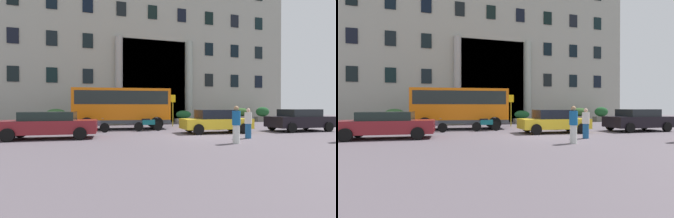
{
  "view_description": "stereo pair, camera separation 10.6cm",
  "coord_description": "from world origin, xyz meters",
  "views": [
    {
      "loc": [
        -5.92,
        -12.98,
        1.58
      ],
      "look_at": [
        -0.91,
        4.1,
        1.45
      ],
      "focal_mm": 27.11,
      "sensor_mm": 36.0,
      "label": 1
    },
    {
      "loc": [
        -5.82,
        -13.01,
        1.58
      ],
      "look_at": [
        -0.91,
        4.1,
        1.45
      ],
      "focal_mm": 27.11,
      "sensor_mm": 36.0,
      "label": 2
    }
  ],
  "objects": [
    {
      "name": "orange_minibus",
      "position": [
        -3.92,
        5.5,
        1.72
      ],
      "size": [
        6.87,
        3.05,
        2.89
      ],
      "rotation": [
        0.0,
        0.0,
        -0.1
      ],
      "color": "orange",
      "rests_on": "ground_plane"
    },
    {
      "name": "hedge_planter_far_east",
      "position": [
        11.85,
        10.76,
        0.77
      ],
      "size": [
        1.73,
        0.77,
        1.59
      ],
      "color": "#666559",
      "rests_on": "ground_plane"
    },
    {
      "name": "pedestrian_woman_dark_dress",
      "position": [
        1.58,
        -1.82,
        0.76
      ],
      "size": [
        0.36,
        0.36,
        1.52
      ],
      "rotation": [
        0.0,
        0.0,
        4.52
      ],
      "color": "#1C5284",
      "rests_on": "ground_plane"
    },
    {
      "name": "hedge_planter_east",
      "position": [
        8.84,
        10.31,
        0.72
      ],
      "size": [
        2.14,
        0.98,
        1.49
      ],
      "color": "gray",
      "rests_on": "ground_plane"
    },
    {
      "name": "office_building_facade",
      "position": [
        0.0,
        17.48,
        10.46
      ],
      "size": [
        32.34,
        9.62,
        20.94
      ],
      "color": "#999A8D",
      "rests_on": "ground_plane"
    },
    {
      "name": "white_taxi_kerbside",
      "position": [
        1.28,
        1.14,
        0.72
      ],
      "size": [
        4.32,
        2.1,
        1.42
      ],
      "rotation": [
        0.0,
        0.0,
        -0.05
      ],
      "color": "gold",
      "rests_on": "ground_plane"
    },
    {
      "name": "ground_plane",
      "position": [
        0.0,
        0.0,
        -0.06
      ],
      "size": [
        80.0,
        64.0,
        0.12
      ],
      "primitive_type": "cube",
      "color": "#554C54"
    },
    {
      "name": "motorcycle_far_end",
      "position": [
        3.16,
        3.12,
        0.46
      ],
      "size": [
        2.07,
        0.69,
        0.89
      ],
      "rotation": [
        0.0,
        0.0,
        0.22
      ],
      "color": "black",
      "rests_on": "ground_plane"
    },
    {
      "name": "bus_stop_sign",
      "position": [
        0.34,
        6.96,
        1.6
      ],
      "size": [
        0.44,
        0.08,
        2.59
      ],
      "color": "#A09219",
      "rests_on": "ground_plane"
    },
    {
      "name": "motorcycle_near_kerb",
      "position": [
        -2.5,
        3.42,
        0.45
      ],
      "size": [
        1.92,
        0.55,
        0.89
      ],
      "rotation": [
        0.0,
        0.0,
        0.07
      ],
      "color": "black",
      "rests_on": "ground_plane"
    },
    {
      "name": "hedge_planter_far_west",
      "position": [
        2.5,
        10.35,
        0.6
      ],
      "size": [
        1.62,
        0.77,
        1.25
      ],
      "color": "gray",
      "rests_on": "ground_plane"
    },
    {
      "name": "hedge_planter_west",
      "position": [
        -4.13,
        10.13,
        0.72
      ],
      "size": [
        1.82,
        0.83,
        1.5
      ],
      "color": "gray",
      "rests_on": "ground_plane"
    },
    {
      "name": "pedestrian_man_red_shirt",
      "position": [
        0.04,
        -3.23,
        0.82
      ],
      "size": [
        0.36,
        0.36,
        1.63
      ],
      "rotation": [
        0.0,
        0.0,
        3.77
      ],
      "color": "silver",
      "rests_on": "ground_plane"
    },
    {
      "name": "parked_coupe_end",
      "position": [
        -8.07,
        0.84,
        0.7
      ],
      "size": [
        4.69,
        2.14,
        1.34
      ],
      "rotation": [
        0.0,
        0.0,
        -0.06
      ],
      "color": "maroon",
      "rests_on": "ground_plane"
    },
    {
      "name": "scooter_by_planter",
      "position": [
        -6.05,
        3.15,
        0.46
      ],
      "size": [
        2.06,
        0.55,
        0.89
      ],
      "rotation": [
        0.0,
        0.0,
        0.11
      ],
      "color": "black",
      "rests_on": "ground_plane"
    },
    {
      "name": "hedge_planter_entrance_left",
      "position": [
        -9.07,
        10.78,
        0.69
      ],
      "size": [
        1.7,
        0.86,
        1.44
      ],
      "color": "#6C605A",
      "rests_on": "ground_plane"
    },
    {
      "name": "parked_sedan_far",
      "position": [
        7.19,
        0.71,
        0.74
      ],
      "size": [
        4.17,
        2.17,
        1.44
      ],
      "rotation": [
        0.0,
        0.0,
        -0.03
      ],
      "color": "black",
      "rests_on": "ground_plane"
    }
  ]
}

